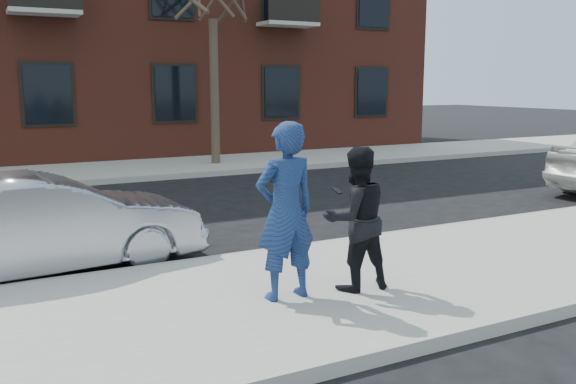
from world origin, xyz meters
TOP-DOWN VIEW (x-y plane):
  - ground at (0.00, 0.00)m, footprint 100.00×100.00m
  - near_sidewalk at (0.00, -0.25)m, footprint 50.00×3.50m
  - near_curb at (0.00, 1.55)m, footprint 50.00×0.10m
  - far_sidewalk at (0.00, 11.25)m, footprint 50.00×3.50m
  - far_curb at (0.00, 9.45)m, footprint 50.00×0.10m
  - silver_sedan at (-1.16, 2.30)m, footprint 4.15×1.73m
  - man_hoodie at (1.03, -0.37)m, footprint 0.74×0.53m
  - man_peacoat at (1.89, -0.46)m, footprint 0.85×0.69m

SIDE VIEW (x-z plane):
  - ground at x=0.00m, z-range 0.00..0.00m
  - near_sidewalk at x=0.00m, z-range 0.00..0.15m
  - near_curb at x=0.00m, z-range 0.00..0.15m
  - far_sidewalk at x=0.00m, z-range 0.00..0.15m
  - far_curb at x=0.00m, z-range 0.00..0.15m
  - silver_sedan at x=-1.16m, z-range 0.00..1.33m
  - man_peacoat at x=1.89m, z-range 0.15..1.81m
  - man_hoodie at x=1.03m, z-range 0.15..2.12m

